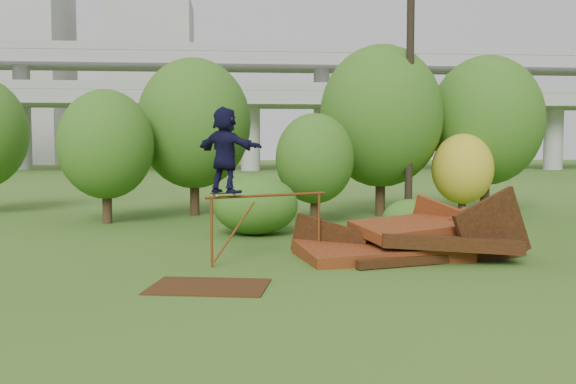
{
  "coord_description": "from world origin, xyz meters",
  "views": [
    {
      "loc": [
        -2.15,
        -13.35,
        2.68
      ],
      "look_at": [
        -0.8,
        2.0,
        1.6
      ],
      "focal_mm": 40.0,
      "sensor_mm": 36.0,
      "label": 1
    }
  ],
  "objects": [
    {
      "name": "tree_2",
      "position": [
        0.73,
        8.8,
        2.28
      ],
      "size": [
        2.74,
        2.74,
        3.86
      ],
      "color": "black",
      "rests_on": "ground"
    },
    {
      "name": "utility_pole",
      "position": [
        4.33,
        9.7,
        4.61
      ],
      "size": [
        1.4,
        0.28,
        9.07
      ],
      "color": "black",
      "rests_on": "ground"
    },
    {
      "name": "tree_5",
      "position": [
        8.07,
        11.76,
        3.75
      ],
      "size": [
        4.52,
        4.52,
        6.35
      ],
      "color": "black",
      "rests_on": "ground"
    },
    {
      "name": "freeway_overpass",
      "position": [
        0.0,
        62.92,
        10.32
      ],
      "size": [
        160.0,
        15.0,
        13.7
      ],
      "color": "gray",
      "rests_on": "ground"
    },
    {
      "name": "grind_rail",
      "position": [
        -1.31,
        1.51,
        1.2
      ],
      "size": [
        2.88,
        1.43,
        1.59
      ],
      "color": "#62320F",
      "rests_on": "ground"
    },
    {
      "name": "shrub_left",
      "position": [
        -1.42,
        6.19,
        0.9
      ],
      "size": [
        2.61,
        2.41,
        1.81
      ],
      "primitive_type": "ellipsoid",
      "color": "#245516",
      "rests_on": "ground"
    },
    {
      "name": "building_left",
      "position": [
        -38.0,
        95.0,
        17.5
      ],
      "size": [
        18.0,
        16.0,
        35.0
      ],
      "primitive_type": "cube",
      "color": "#9E9E99",
      "rests_on": "ground"
    },
    {
      "name": "tree_3",
      "position": [
        3.63,
        11.19,
        3.87
      ],
      "size": [
        4.77,
        4.77,
        6.62
      ],
      "color": "black",
      "rests_on": "ground"
    },
    {
      "name": "tree_1",
      "position": [
        -3.61,
        11.99,
        3.6
      ],
      "size": [
        4.42,
        4.42,
        6.14
      ],
      "color": "black",
      "rests_on": "ground"
    },
    {
      "name": "tree_0",
      "position": [
        -6.52,
        9.55,
        2.77
      ],
      "size": [
        3.32,
        3.32,
        4.69
      ],
      "color": "black",
      "rests_on": "ground"
    },
    {
      "name": "skater",
      "position": [
        -2.29,
        1.04,
        2.62
      ],
      "size": [
        1.71,
        1.6,
        1.92
      ],
      "primitive_type": "imported",
      "rotation": [
        0.0,
        0.0,
        2.42
      ],
      "color": "black",
      "rests_on": "skateboard"
    },
    {
      "name": "shrub_right",
      "position": [
        3.01,
        4.71,
        0.59
      ],
      "size": [
        1.67,
        1.53,
        1.18
      ],
      "primitive_type": "ellipsoid",
      "color": "#245516",
      "rests_on": "ground"
    },
    {
      "name": "scrap_pile",
      "position": [
        2.12,
        1.77,
        0.37
      ],
      "size": [
        5.81,
        3.4,
        2.19
      ],
      "color": "#4A1C0D",
      "rests_on": "ground"
    },
    {
      "name": "tree_4",
      "position": [
        6.54,
        10.17,
        1.86
      ],
      "size": [
        2.31,
        2.31,
        3.19
      ],
      "color": "black",
      "rests_on": "ground"
    },
    {
      "name": "ground",
      "position": [
        0.0,
        0.0,
        0.0
      ],
      "size": [
        240.0,
        240.0,
        0.0
      ],
      "primitive_type": "plane",
      "color": "#2D5116",
      "rests_on": "ground"
    },
    {
      "name": "skateboard",
      "position": [
        -2.29,
        1.04,
        1.65
      ],
      "size": [
        0.7,
        0.46,
        0.07
      ],
      "rotation": [
        0.0,
        0.0,
        0.45
      ],
      "color": "black",
      "rests_on": "grind_rail"
    },
    {
      "name": "building_right",
      "position": [
        -16.0,
        102.0,
        14.0
      ],
      "size": [
        14.0,
        14.0,
        28.0
      ],
      "primitive_type": "cube",
      "color": "#9E9E99",
      "rests_on": "ground"
    },
    {
      "name": "flat_plate",
      "position": [
        -2.6,
        -1.15,
        0.01
      ],
      "size": [
        2.47,
        1.97,
        0.03
      ],
      "primitive_type": "cube",
      "rotation": [
        0.0,
        0.0,
        -0.19
      ],
      "color": "#3B200C",
      "rests_on": "ground"
    }
  ]
}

